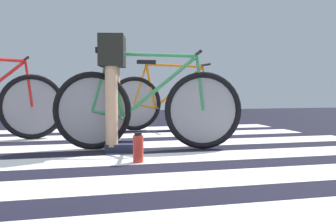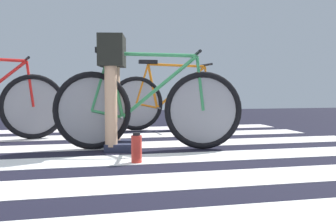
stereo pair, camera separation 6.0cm
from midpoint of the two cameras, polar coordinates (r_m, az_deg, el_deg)
ground at (r=2.81m, az=-7.58°, el=-8.36°), size 18.00×14.00×0.02m
crosswalk_markings at (r=2.75m, az=-7.99°, el=-8.38°), size 5.41×5.76×0.00m
bicycle_1_of_3 at (r=3.61m, az=-2.55°, el=0.64°), size 1.71×0.56×0.93m
cyclist_1_of_3 at (r=3.63m, az=-7.50°, el=5.14°), size 0.38×0.45×1.04m
bicycle_3_of_3 at (r=5.34m, az=1.07°, el=1.59°), size 1.74×0.52×0.93m
water_bottle at (r=2.99m, az=-4.01°, el=-5.27°), size 0.08×0.08×0.23m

